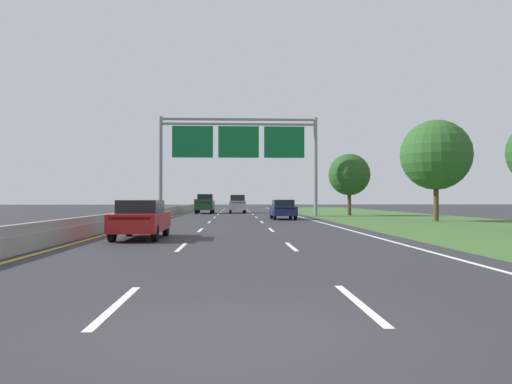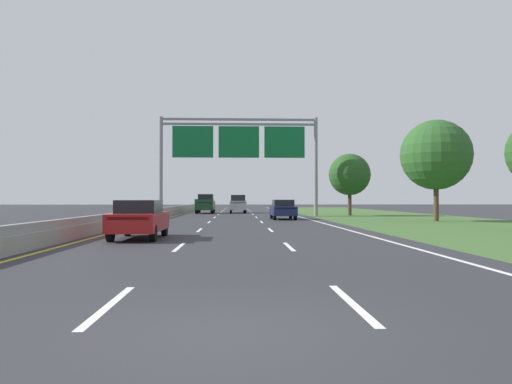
# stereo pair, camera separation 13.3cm
# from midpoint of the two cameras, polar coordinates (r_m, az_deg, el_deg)

# --- Properties ---
(ground_plane) EXTENTS (220.00, 220.00, 0.00)m
(ground_plane) POSITION_cam_midpoint_polar(r_m,az_deg,el_deg) (41.01, -2.50, -3.10)
(ground_plane) COLOR #2B2B30
(lane_striping) EXTENTS (11.96, 106.00, 0.01)m
(lane_striping) POSITION_cam_midpoint_polar(r_m,az_deg,el_deg) (40.55, -2.50, -3.12)
(lane_striping) COLOR white
(lane_striping) RESTS_ON ground
(grass_verge_right) EXTENTS (14.00, 110.00, 0.02)m
(grass_verge_right) POSITION_cam_midpoint_polar(r_m,az_deg,el_deg) (43.32, 16.31, -2.93)
(grass_verge_right) COLOR #3D602D
(grass_verge_right) RESTS_ON ground
(median_barrier_concrete) EXTENTS (0.60, 110.00, 0.85)m
(median_barrier_concrete) POSITION_cam_midpoint_polar(r_m,az_deg,el_deg) (41.53, -11.66, -2.57)
(median_barrier_concrete) COLOR gray
(median_barrier_concrete) RESTS_ON ground
(overhead_sign_gantry) EXTENTS (15.06, 0.42, 9.42)m
(overhead_sign_gantry) POSITION_cam_midpoint_polar(r_m,az_deg,el_deg) (46.44, -2.13, 5.39)
(overhead_sign_gantry) COLOR gray
(overhead_sign_gantry) RESTS_ON ground
(pickup_truck_darkgreen) EXTENTS (2.01, 5.41, 2.20)m
(pickup_truck_darkgreen) POSITION_cam_midpoint_polar(r_m,az_deg,el_deg) (56.21, -6.05, -1.39)
(pickup_truck_darkgreen) COLOR #193D23
(pickup_truck_darkgreen) RESTS_ON ground
(car_navy_right_lane_sedan) EXTENTS (1.86, 4.42, 1.57)m
(car_navy_right_lane_sedan) POSITION_cam_midpoint_polar(r_m,az_deg,el_deg) (39.31, 3.06, -2.00)
(car_navy_right_lane_sedan) COLOR #161E47
(car_navy_right_lane_sedan) RESTS_ON ground
(car_red_left_lane_sedan) EXTENTS (1.83, 4.40, 1.57)m
(car_red_left_lane_sedan) POSITION_cam_midpoint_polar(r_m,az_deg,el_deg) (20.48, -13.45, -3.04)
(car_red_left_lane_sedan) COLOR maroon
(car_red_left_lane_sedan) RESTS_ON ground
(car_silver_centre_lane_suv) EXTENTS (1.95, 4.72, 2.11)m
(car_silver_centre_lane_suv) POSITION_cam_midpoint_polar(r_m,az_deg,el_deg) (57.47, -2.25, -1.36)
(car_silver_centre_lane_suv) COLOR #B2B5BA
(car_silver_centre_lane_suv) RESTS_ON ground
(roadside_tree_mid) EXTENTS (5.08, 5.08, 7.37)m
(roadside_tree_mid) POSITION_cam_midpoint_polar(r_m,az_deg,el_deg) (37.85, 20.16, 4.07)
(roadside_tree_mid) COLOR #4C3823
(roadside_tree_mid) RESTS_ON ground
(roadside_tree_far) EXTENTS (4.09, 4.09, 6.09)m
(roadside_tree_far) POSITION_cam_midpoint_polar(r_m,az_deg,el_deg) (48.85, 10.75, 2.00)
(roadside_tree_far) COLOR #4C3823
(roadside_tree_far) RESTS_ON ground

